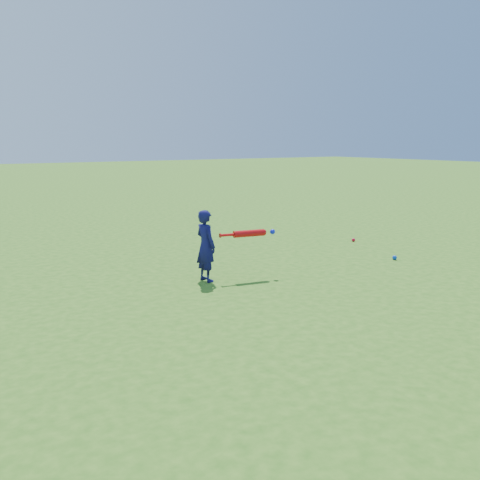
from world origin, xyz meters
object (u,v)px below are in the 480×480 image
Objects in this scene: child at (206,246)px; ground_ball_blue at (395,258)px; bat_swing at (251,233)px; ground_ball_red at (353,240)px.

ground_ball_blue is at bearing -103.79° from child.
child is at bearing 175.36° from bat_swing.
ground_ball_red is 3.36m from bat_swing.
child reaches higher than ground_ball_blue.
bat_swing is at bearing -160.18° from ground_ball_red.
ground_ball_blue is 2.63m from bat_swing.
child is at bearing -165.65° from ground_ball_red.
child is 3.23m from ground_ball_blue.
bat_swing reaches higher than ground_ball_red.
child reaches higher than ground_ball_red.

